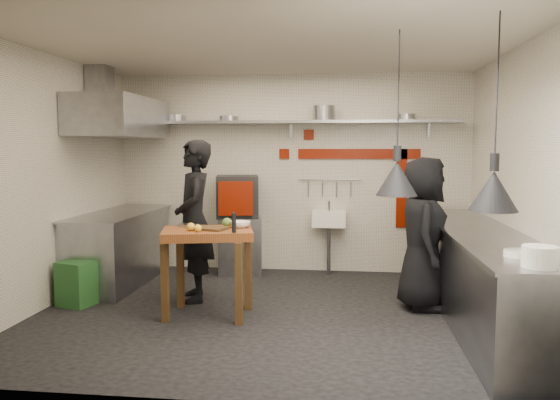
# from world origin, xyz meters

# --- Properties ---
(floor) EXTENTS (5.00, 5.00, 0.00)m
(floor) POSITION_xyz_m (0.00, 0.00, 0.00)
(floor) COLOR black
(floor) RESTS_ON ground
(ceiling) EXTENTS (5.00, 5.00, 0.00)m
(ceiling) POSITION_xyz_m (0.00, 0.00, 2.80)
(ceiling) COLOR beige
(ceiling) RESTS_ON floor
(wall_back) EXTENTS (5.00, 0.04, 2.80)m
(wall_back) POSITION_xyz_m (0.00, 2.10, 1.40)
(wall_back) COLOR beige
(wall_back) RESTS_ON floor
(wall_front) EXTENTS (5.00, 0.04, 2.80)m
(wall_front) POSITION_xyz_m (0.00, -2.10, 1.40)
(wall_front) COLOR beige
(wall_front) RESTS_ON floor
(wall_left) EXTENTS (0.04, 4.20, 2.80)m
(wall_left) POSITION_xyz_m (-2.50, 0.00, 1.40)
(wall_left) COLOR beige
(wall_left) RESTS_ON floor
(wall_right) EXTENTS (0.04, 4.20, 2.80)m
(wall_right) POSITION_xyz_m (2.50, 0.00, 1.40)
(wall_right) COLOR beige
(wall_right) RESTS_ON floor
(red_band_horiz) EXTENTS (1.70, 0.02, 0.14)m
(red_band_horiz) POSITION_xyz_m (0.95, 2.08, 1.68)
(red_band_horiz) COLOR #6E1202
(red_band_horiz) RESTS_ON wall_back
(red_band_vert) EXTENTS (0.14, 0.02, 1.10)m
(red_band_vert) POSITION_xyz_m (1.55, 2.08, 1.20)
(red_band_vert) COLOR #6E1202
(red_band_vert) RESTS_ON wall_back
(red_tile_a) EXTENTS (0.14, 0.02, 0.14)m
(red_tile_a) POSITION_xyz_m (0.25, 2.08, 1.95)
(red_tile_a) COLOR #6E1202
(red_tile_a) RESTS_ON wall_back
(red_tile_b) EXTENTS (0.14, 0.02, 0.14)m
(red_tile_b) POSITION_xyz_m (-0.10, 2.08, 1.68)
(red_tile_b) COLOR #6E1202
(red_tile_b) RESTS_ON wall_back
(back_shelf) EXTENTS (4.60, 0.34, 0.04)m
(back_shelf) POSITION_xyz_m (0.00, 1.92, 2.12)
(back_shelf) COLOR gray
(back_shelf) RESTS_ON wall_back
(shelf_bracket_left) EXTENTS (0.04, 0.06, 0.24)m
(shelf_bracket_left) POSITION_xyz_m (-1.90, 2.07, 2.02)
(shelf_bracket_left) COLOR gray
(shelf_bracket_left) RESTS_ON wall_back
(shelf_bracket_mid) EXTENTS (0.04, 0.06, 0.24)m
(shelf_bracket_mid) POSITION_xyz_m (0.00, 2.07, 2.02)
(shelf_bracket_mid) COLOR gray
(shelf_bracket_mid) RESTS_ON wall_back
(shelf_bracket_right) EXTENTS (0.04, 0.06, 0.24)m
(shelf_bracket_right) POSITION_xyz_m (1.90, 2.07, 2.02)
(shelf_bracket_right) COLOR gray
(shelf_bracket_right) RESTS_ON wall_back
(pan_far_left) EXTENTS (0.28, 0.28, 0.09)m
(pan_far_left) POSITION_xyz_m (-1.63, 1.92, 2.19)
(pan_far_left) COLOR gray
(pan_far_left) RESTS_ON back_shelf
(pan_mid_left) EXTENTS (0.33, 0.33, 0.07)m
(pan_mid_left) POSITION_xyz_m (-0.86, 1.92, 2.18)
(pan_mid_left) COLOR gray
(pan_mid_left) RESTS_ON back_shelf
(stock_pot) EXTENTS (0.40, 0.40, 0.20)m
(stock_pot) POSITION_xyz_m (0.47, 1.92, 2.24)
(stock_pot) COLOR gray
(stock_pot) RESTS_ON back_shelf
(pan_right) EXTENTS (0.28, 0.28, 0.08)m
(pan_right) POSITION_xyz_m (1.58, 1.92, 2.18)
(pan_right) COLOR gray
(pan_right) RESTS_ON back_shelf
(oven_stand) EXTENTS (0.69, 0.64, 0.80)m
(oven_stand) POSITION_xyz_m (-0.70, 1.81, 0.40)
(oven_stand) COLOR gray
(oven_stand) RESTS_ON floor
(combi_oven) EXTENTS (0.66, 0.63, 0.58)m
(combi_oven) POSITION_xyz_m (-0.72, 1.78, 1.09)
(combi_oven) COLOR black
(combi_oven) RESTS_ON oven_stand
(oven_door) EXTENTS (0.46, 0.12, 0.46)m
(oven_door) POSITION_xyz_m (-0.68, 1.46, 1.09)
(oven_door) COLOR #6E1202
(oven_door) RESTS_ON combi_oven
(oven_glass) EXTENTS (0.34, 0.08, 0.34)m
(oven_glass) POSITION_xyz_m (-0.73, 1.51, 1.09)
(oven_glass) COLOR black
(oven_glass) RESTS_ON oven_door
(hand_sink) EXTENTS (0.46, 0.34, 0.22)m
(hand_sink) POSITION_xyz_m (0.55, 1.92, 0.78)
(hand_sink) COLOR white
(hand_sink) RESTS_ON wall_back
(sink_tap) EXTENTS (0.03, 0.03, 0.14)m
(sink_tap) POSITION_xyz_m (0.55, 1.92, 0.96)
(sink_tap) COLOR gray
(sink_tap) RESTS_ON hand_sink
(sink_drain) EXTENTS (0.06, 0.06, 0.66)m
(sink_drain) POSITION_xyz_m (0.55, 1.88, 0.34)
(sink_drain) COLOR gray
(sink_drain) RESTS_ON floor
(utensil_rail) EXTENTS (0.90, 0.02, 0.02)m
(utensil_rail) POSITION_xyz_m (0.55, 2.06, 1.32)
(utensil_rail) COLOR gray
(utensil_rail) RESTS_ON wall_back
(counter_right) EXTENTS (0.70, 3.80, 0.90)m
(counter_right) POSITION_xyz_m (2.15, 0.00, 0.45)
(counter_right) COLOR gray
(counter_right) RESTS_ON floor
(counter_right_top) EXTENTS (0.76, 3.90, 0.03)m
(counter_right_top) POSITION_xyz_m (2.15, 0.00, 0.92)
(counter_right_top) COLOR gray
(counter_right_top) RESTS_ON counter_right
(plate_stack) EXTENTS (0.27, 0.27, 0.15)m
(plate_stack) POSITION_xyz_m (2.12, -1.75, 1.01)
(plate_stack) COLOR white
(plate_stack) RESTS_ON counter_right_top
(small_bowl_right) EXTENTS (0.30, 0.30, 0.05)m
(small_bowl_right) POSITION_xyz_m (2.10, -1.35, 0.96)
(small_bowl_right) COLOR white
(small_bowl_right) RESTS_ON counter_right_top
(counter_left) EXTENTS (0.70, 1.90, 0.90)m
(counter_left) POSITION_xyz_m (-2.15, 1.05, 0.45)
(counter_left) COLOR gray
(counter_left) RESTS_ON floor
(counter_left_top) EXTENTS (0.76, 2.00, 0.03)m
(counter_left_top) POSITION_xyz_m (-2.15, 1.05, 0.92)
(counter_left_top) COLOR gray
(counter_left_top) RESTS_ON counter_left
(extractor_hood) EXTENTS (0.78, 1.60, 0.50)m
(extractor_hood) POSITION_xyz_m (-2.10, 1.05, 2.15)
(extractor_hood) COLOR gray
(extractor_hood) RESTS_ON ceiling
(hood_duct) EXTENTS (0.28, 0.28, 0.50)m
(hood_duct) POSITION_xyz_m (-2.35, 1.05, 2.55)
(hood_duct) COLOR gray
(hood_duct) RESTS_ON ceiling
(green_bin) EXTENTS (0.45, 0.45, 0.50)m
(green_bin) POSITION_xyz_m (-2.20, 0.04, 0.25)
(green_bin) COLOR #225724
(green_bin) RESTS_ON floor
(prep_table) EXTENTS (1.04, 0.84, 0.92)m
(prep_table) POSITION_xyz_m (-0.65, -0.19, 0.46)
(prep_table) COLOR brown
(prep_table) RESTS_ON floor
(cutting_board) EXTENTS (0.41, 0.34, 0.02)m
(cutting_board) POSITION_xyz_m (-0.62, -0.20, 0.93)
(cutting_board) COLOR #4A3218
(cutting_board) RESTS_ON prep_table
(pepper_mill) EXTENTS (0.05, 0.05, 0.20)m
(pepper_mill) POSITION_xyz_m (-0.33, -0.38, 1.02)
(pepper_mill) COLOR black
(pepper_mill) RESTS_ON prep_table
(lemon_a) EXTENTS (0.10, 0.10, 0.08)m
(lemon_a) POSITION_xyz_m (-0.79, -0.31, 0.96)
(lemon_a) COLOR yellow
(lemon_a) RESTS_ON prep_table
(lemon_b) EXTENTS (0.09, 0.09, 0.08)m
(lemon_b) POSITION_xyz_m (-0.70, -0.37, 0.96)
(lemon_b) COLOR yellow
(lemon_b) RESTS_ON prep_table
(veg_ball) EXTENTS (0.12, 0.12, 0.10)m
(veg_ball) POSITION_xyz_m (-0.48, -0.02, 0.97)
(veg_ball) COLOR #577D30
(veg_ball) RESTS_ON prep_table
(steel_tray) EXTENTS (0.23, 0.19, 0.03)m
(steel_tray) POSITION_xyz_m (-0.90, -0.04, 0.94)
(steel_tray) COLOR gray
(steel_tray) RESTS_ON prep_table
(bowl) EXTENTS (0.26, 0.26, 0.07)m
(bowl) POSITION_xyz_m (-0.33, -0.02, 0.95)
(bowl) COLOR white
(bowl) RESTS_ON prep_table
(heat_lamp_near) EXTENTS (0.49, 0.49, 1.47)m
(heat_lamp_near) POSITION_xyz_m (1.23, -0.67, 2.07)
(heat_lamp_near) COLOR black
(heat_lamp_near) RESTS_ON ceiling
(heat_lamp_far) EXTENTS (0.47, 0.47, 1.53)m
(heat_lamp_far) POSITION_xyz_m (1.92, -1.24, 2.03)
(heat_lamp_far) COLOR black
(heat_lamp_far) RESTS_ON ceiling
(chef_left) EXTENTS (0.64, 0.78, 1.85)m
(chef_left) POSITION_xyz_m (-0.96, 0.39, 0.93)
(chef_left) COLOR black
(chef_left) RESTS_ON floor
(chef_right) EXTENTS (0.57, 0.84, 1.67)m
(chef_right) POSITION_xyz_m (1.62, 0.37, 0.83)
(chef_right) COLOR black
(chef_right) RESTS_ON floor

